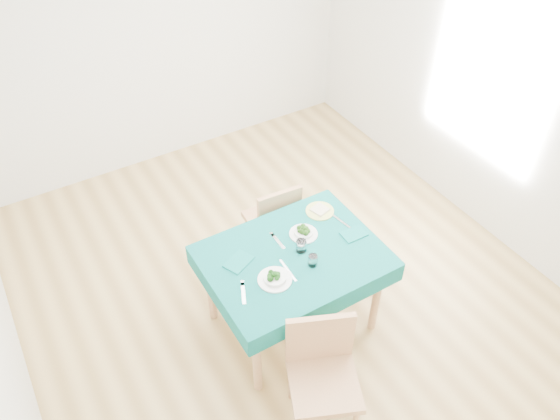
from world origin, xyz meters
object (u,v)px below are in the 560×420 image
chair_near (325,374)px  bowl_far (304,231)px  side_plate (320,211)px  bowl_near (275,277)px  table (293,290)px  chair_far (271,216)px

chair_near → bowl_far: (0.43, 0.92, 0.25)m
side_plate → bowl_near: bearing=-147.2°
bowl_near → bowl_far: size_ratio=1.12×
bowl_near → table: bearing=29.4°
chair_near → chair_far: 1.56m
chair_far → bowl_near: 1.00m
side_plate → bowl_far: bearing=-148.9°
bowl_near → side_plate: size_ratio=1.08×
chair_near → bowl_far: chair_near is taller
bowl_far → side_plate: (0.24, 0.15, -0.03)m
table → chair_near: 0.84m
bowl_far → bowl_near: bearing=-146.2°
chair_far → side_plate: 0.55m
chair_near → bowl_near: size_ratio=4.68×
chair_near → bowl_near: chair_near is taller
bowl_near → bowl_far: bowl_near is taller
bowl_far → table: bearing=-141.1°
bowl_far → side_plate: 0.28m
bowl_near → bowl_far: bearing=33.8°
side_plate → table: bearing=-145.5°
bowl_near → side_plate: 0.76m
bowl_far → chair_near: bearing=-115.0°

